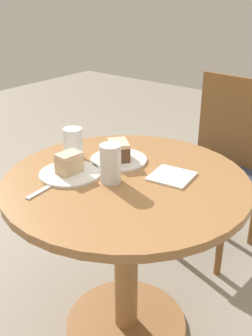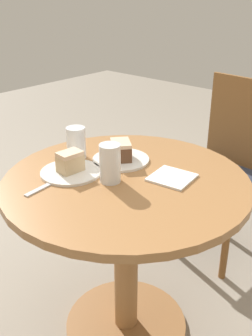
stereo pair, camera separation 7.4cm
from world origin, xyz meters
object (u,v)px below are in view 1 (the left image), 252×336
(cake_slice_near, at_px, (69,163))
(cake_slice_far, at_px, (118,150))
(plate_near, at_px, (70,173))
(plate_far, at_px, (119,160))
(chair, at_px, (218,162))
(glass_water, at_px, (73,146))
(glass_lemonade, at_px, (110,166))

(cake_slice_near, relative_size, cake_slice_far, 0.74)
(plate_near, relative_size, plate_far, 1.00)
(chair, xyz_separation_m, cake_slice_far, (-0.10, -0.73, 0.28))
(plate_near, xyz_separation_m, cake_slice_far, (0.06, 0.21, 0.04))
(plate_near, xyz_separation_m, cake_slice_near, (0.00, 0.00, 0.04))
(plate_near, height_order, glass_water, glass_water)
(plate_far, bearing_deg, chair, 82.42)
(cake_slice_far, bearing_deg, glass_water, -149.22)
(glass_lemonade, height_order, glass_water, glass_lemonade)
(chair, distance_m, glass_water, 0.91)
(chair, xyz_separation_m, glass_lemonade, (-0.01, -0.89, 0.30))
(cake_slice_near, bearing_deg, plate_near, -90.00)
(chair, xyz_separation_m, plate_near, (-0.16, -0.94, 0.24))
(chair, height_order, plate_far, chair)
(glass_water, bearing_deg, cake_slice_near, -50.70)
(plate_far, bearing_deg, glass_water, -149.22)
(glass_lemonade, bearing_deg, cake_slice_near, -161.35)
(cake_slice_near, bearing_deg, glass_water, 129.30)
(chair, distance_m, cake_slice_near, 1.00)
(chair, xyz_separation_m, glass_water, (-0.25, -0.82, 0.29))
(chair, height_order, cake_slice_far, chair)
(glass_water, bearing_deg, plate_near, -50.70)
(plate_near, distance_m, cake_slice_near, 0.04)
(cake_slice_near, distance_m, glass_water, 0.15)
(cake_slice_near, height_order, glass_lemonade, glass_lemonade)
(plate_near, relative_size, glass_water, 1.77)
(cake_slice_near, distance_m, glass_lemonade, 0.16)
(plate_far, relative_size, glass_water, 1.77)
(plate_near, relative_size, cake_slice_near, 2.39)
(plate_near, xyz_separation_m, glass_water, (-0.09, 0.12, 0.05))
(plate_near, height_order, cake_slice_near, cake_slice_near)
(cake_slice_near, height_order, glass_water, glass_water)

